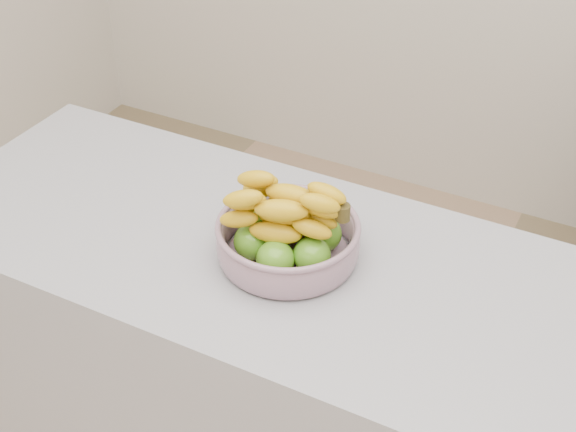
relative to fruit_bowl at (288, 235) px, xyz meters
name	(u,v)px	position (x,y,z in m)	size (l,w,h in m)	color
fruit_bowl	(288,235)	(0.00, 0.00, 0.00)	(0.28, 0.28, 0.17)	#9FA7BF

